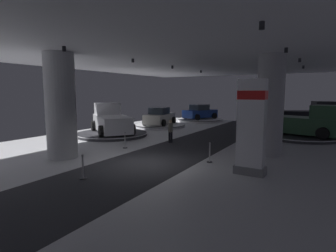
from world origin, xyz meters
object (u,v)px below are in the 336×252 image
at_px(display_platform_deep_right, 303,126).
at_px(visitor_walking_near, 170,130).
at_px(column_left, 61,106).
at_px(display_car_deep_left, 200,112).
at_px(display_platform_far_right, 300,136).
at_px(pickup_truck_far_right, 305,123).
at_px(display_platform_mid_left, 112,134).
at_px(display_platform_far_left, 160,125).
at_px(column_right, 270,105).
at_px(display_car_far_left, 160,117).
at_px(pickup_truck_deep_right, 307,115).
at_px(display_platform_deep_left, 200,120).
at_px(pickup_truck_mid_left, 111,121).
at_px(brand_sign_pylon, 251,126).

distance_m(display_platform_deep_right, visitor_walking_near, 15.75).
distance_m(column_left, display_car_deep_left, 20.40).
relative_size(display_platform_far_right, pickup_truck_far_right, 1.00).
xyz_separation_m(display_platform_mid_left, visitor_walking_near, (5.55, -0.28, 0.76)).
bearing_deg(display_platform_far_left, column_right, -32.08).
relative_size(column_left, display_car_far_left, 1.24).
distance_m(column_left, display_platform_deep_right, 23.03).
bearing_deg(pickup_truck_far_right, display_platform_far_right, 165.34).
bearing_deg(display_platform_far_right, pickup_truck_deep_right, 89.75).
relative_size(column_left, display_platform_mid_left, 0.97).
bearing_deg(display_platform_deep_left, pickup_truck_far_right, -31.49).
distance_m(column_right, pickup_truck_deep_right, 14.50).
bearing_deg(display_platform_deep_left, display_car_deep_left, -111.38).
relative_size(display_platform_deep_right, visitor_walking_near, 3.57).
height_order(pickup_truck_mid_left, display_platform_far_left, pickup_truck_mid_left).
xyz_separation_m(pickup_truck_deep_right, visitor_walking_near, (-7.58, -14.05, -0.32)).
bearing_deg(display_platform_deep_right, display_platform_deep_left, -179.13).
relative_size(display_platform_far_left, display_platform_deep_right, 0.90).
distance_m(display_platform_deep_left, display_platform_deep_right, 11.04).
xyz_separation_m(display_platform_deep_right, pickup_truck_deep_right, (0.31, 0.10, 1.06)).
distance_m(brand_sign_pylon, display_platform_mid_left, 13.14).
bearing_deg(display_platform_deep_right, display_car_far_left, -150.81).
height_order(brand_sign_pylon, display_platform_deep_right, brand_sign_pylon).
xyz_separation_m(display_platform_far_left, display_platform_deep_right, (12.49, 6.95, 0.02)).
xyz_separation_m(display_platform_mid_left, pickup_truck_deep_right, (13.13, 13.77, 1.08)).
distance_m(pickup_truck_deep_right, pickup_truck_far_right, 7.39).
bearing_deg(column_right, column_left, -146.41).
xyz_separation_m(column_left, brand_sign_pylon, (9.39, 1.97, -0.68)).
distance_m(display_platform_far_left, visitor_walking_near, 8.77).
height_order(display_platform_deep_left, visitor_walking_near, visitor_walking_near).
height_order(column_right, brand_sign_pylon, column_right).
bearing_deg(display_platform_far_right, visitor_walking_near, -138.22).
bearing_deg(display_car_deep_left, display_platform_deep_left, 68.62).
xyz_separation_m(column_right, pickup_truck_far_right, (1.37, 7.00, -1.57)).
height_order(brand_sign_pylon, pickup_truck_deep_right, brand_sign_pylon).
bearing_deg(pickup_truck_mid_left, pickup_truck_far_right, 24.36).
height_order(pickup_truck_mid_left, display_car_deep_left, pickup_truck_mid_left).
bearing_deg(display_platform_deep_right, display_platform_far_right, -87.83).
xyz_separation_m(display_car_far_left, visitor_walking_near, (5.21, -6.97, -0.11)).
xyz_separation_m(column_right, brand_sign_pylon, (0.01, -4.26, -0.68)).
relative_size(display_platform_far_left, visitor_walking_near, 3.20).
xyz_separation_m(pickup_truck_deep_right, pickup_truck_far_right, (0.28, -7.39, -0.05)).
distance_m(display_platform_deep_right, pickup_truck_far_right, 7.38).
distance_m(brand_sign_pylon, display_platform_deep_right, 18.66).
relative_size(display_platform_deep_left, visitor_walking_near, 3.37).
relative_size(pickup_truck_deep_right, display_platform_far_right, 1.00).
relative_size(brand_sign_pylon, visitor_walking_near, 2.52).
distance_m(column_right, pickup_truck_mid_left, 12.42).
height_order(column_right, display_platform_deep_left, column_right).
height_order(pickup_truck_mid_left, display_platform_far_right, pickup_truck_mid_left).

